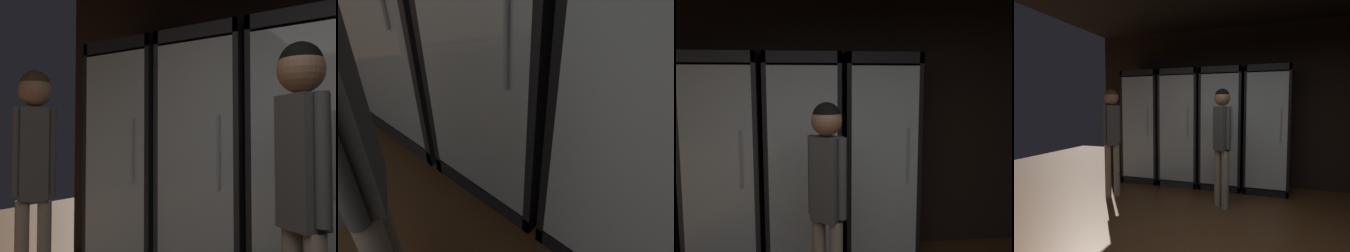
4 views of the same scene
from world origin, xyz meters
TOP-DOWN VIEW (x-y plane):
  - cooler_far_left at (-1.94, 2.73)m, footprint 0.68×0.62m
  - cooler_left at (-1.22, 2.73)m, footprint 0.68×0.62m
  - cooler_center at (-0.49, 2.73)m, footprint 0.68×0.62m
  - shopper_near at (-0.32, 1.73)m, footprint 0.26×0.24m
  - shopper_far at (-1.99, 1.64)m, footprint 0.22×0.23m

SIDE VIEW (x-z plane):
  - cooler_far_left at x=-1.94m, z-range -0.02..2.01m
  - cooler_center at x=-0.49m, z-range -0.02..2.01m
  - cooler_left at x=-1.22m, z-range -0.02..2.01m
  - shopper_near at x=-0.32m, z-range 0.23..1.86m
  - shopper_far at x=-1.99m, z-range 0.25..1.91m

